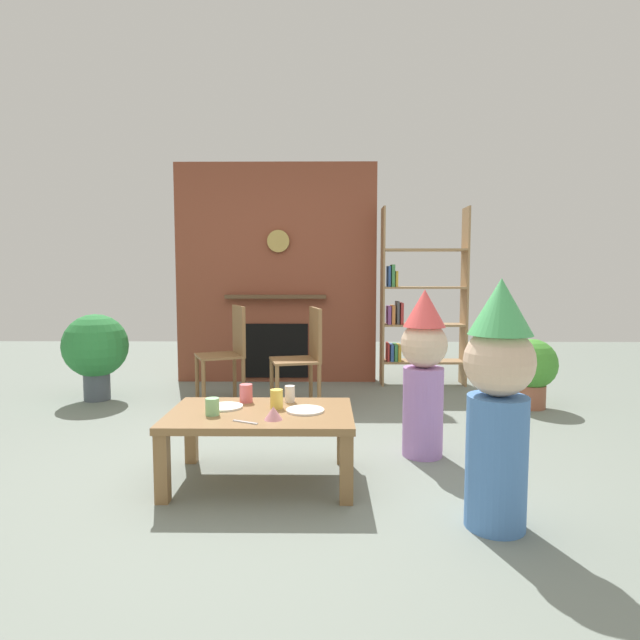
{
  "coord_description": "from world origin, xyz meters",
  "views": [
    {
      "loc": [
        0.19,
        -3.14,
        1.18
      ],
      "look_at": [
        0.15,
        0.4,
        0.87
      ],
      "focal_mm": 28.94,
      "sensor_mm": 36.0,
      "label": 1
    }
  ],
  "objects_px": {
    "paper_cup_center": "(277,399)",
    "child_in_pink": "(424,369)",
    "coffee_table": "(261,422)",
    "paper_plate_front": "(305,410)",
    "potted_plant_short": "(96,348)",
    "paper_cup_far_left": "(246,393)",
    "paper_cup_near_left": "(290,394)",
    "potted_plant_tall": "(531,368)",
    "dining_chair_left": "(229,348)",
    "dining_chair_middle": "(305,352)",
    "paper_plate_rear": "(225,407)",
    "child_with_cone_hat": "(498,398)",
    "bookshelf": "(416,305)",
    "paper_cup_near_right": "(212,407)",
    "birthday_cake_slice": "(273,413)"
  },
  "relations": [
    {
      "from": "paper_cup_center",
      "to": "child_in_pink",
      "type": "distance_m",
      "value": 1.0
    },
    {
      "from": "coffee_table",
      "to": "paper_plate_front",
      "type": "distance_m",
      "value": 0.26
    },
    {
      "from": "potted_plant_short",
      "to": "paper_cup_far_left",
      "type": "bearing_deg",
      "value": -45.39
    },
    {
      "from": "paper_cup_near_left",
      "to": "potted_plant_tall",
      "type": "bearing_deg",
      "value": 35.16
    },
    {
      "from": "dining_chair_left",
      "to": "dining_chair_middle",
      "type": "height_order",
      "value": "same"
    },
    {
      "from": "child_in_pink",
      "to": "paper_plate_rear",
      "type": "bearing_deg",
      "value": -7.09
    },
    {
      "from": "paper_plate_front",
      "to": "child_with_cone_hat",
      "type": "xyz_separation_m",
      "value": [
        0.91,
        -0.54,
        0.2
      ]
    },
    {
      "from": "dining_chair_middle",
      "to": "paper_plate_front",
      "type": "bearing_deg",
      "value": 79.1
    },
    {
      "from": "bookshelf",
      "to": "paper_plate_rear",
      "type": "relative_size",
      "value": 9.12
    },
    {
      "from": "paper_cup_near_right",
      "to": "child_with_cone_hat",
      "type": "height_order",
      "value": "child_with_cone_hat"
    },
    {
      "from": "paper_cup_far_left",
      "to": "child_in_pink",
      "type": "distance_m",
      "value": 1.15
    },
    {
      "from": "paper_cup_far_left",
      "to": "child_in_pink",
      "type": "bearing_deg",
      "value": 10.99
    },
    {
      "from": "coffee_table",
      "to": "paper_cup_near_left",
      "type": "bearing_deg",
      "value": 55.61
    },
    {
      "from": "birthday_cake_slice",
      "to": "dining_chair_middle",
      "type": "bearing_deg",
      "value": 86.7
    },
    {
      "from": "coffee_table",
      "to": "paper_plate_rear",
      "type": "distance_m",
      "value": 0.24
    },
    {
      "from": "paper_cup_near_left",
      "to": "paper_cup_near_right",
      "type": "height_order",
      "value": "paper_cup_near_left"
    },
    {
      "from": "paper_cup_near_right",
      "to": "dining_chair_left",
      "type": "xyz_separation_m",
      "value": [
        -0.27,
        1.94,
        0.06
      ]
    },
    {
      "from": "bookshelf",
      "to": "paper_plate_front",
      "type": "distance_m",
      "value": 2.91
    },
    {
      "from": "bookshelf",
      "to": "child_in_pink",
      "type": "xyz_separation_m",
      "value": [
        -0.34,
        -2.23,
        -0.29
      ]
    },
    {
      "from": "paper_cup_near_right",
      "to": "dining_chair_left",
      "type": "relative_size",
      "value": 0.11
    },
    {
      "from": "child_with_cone_hat",
      "to": "potted_plant_short",
      "type": "relative_size",
      "value": 1.43
    },
    {
      "from": "coffee_table",
      "to": "paper_plate_front",
      "type": "height_order",
      "value": "paper_plate_front"
    },
    {
      "from": "birthday_cake_slice",
      "to": "paper_cup_near_left",
      "type": "bearing_deg",
      "value": 81.0
    },
    {
      "from": "birthday_cake_slice",
      "to": "dining_chair_left",
      "type": "height_order",
      "value": "dining_chair_left"
    },
    {
      "from": "dining_chair_left",
      "to": "child_in_pink",
      "type": "bearing_deg",
      "value": 114.03
    },
    {
      "from": "paper_cup_near_left",
      "to": "child_with_cone_hat",
      "type": "xyz_separation_m",
      "value": [
        1.02,
        -0.75,
        0.16
      ]
    },
    {
      "from": "paper_cup_far_left",
      "to": "bookshelf",
      "type": "bearing_deg",
      "value": 59.16
    },
    {
      "from": "paper_cup_near_left",
      "to": "paper_cup_center",
      "type": "height_order",
      "value": "paper_cup_center"
    },
    {
      "from": "coffee_table",
      "to": "paper_plate_rear",
      "type": "xyz_separation_m",
      "value": [
        -0.22,
        0.08,
        0.07
      ]
    },
    {
      "from": "paper_cup_far_left",
      "to": "child_in_pink",
      "type": "xyz_separation_m",
      "value": [
        1.12,
        0.22,
        0.11
      ]
    },
    {
      "from": "child_with_cone_hat",
      "to": "dining_chair_left",
      "type": "relative_size",
      "value": 1.3
    },
    {
      "from": "dining_chair_middle",
      "to": "potted_plant_short",
      "type": "bearing_deg",
      "value": -22.59
    },
    {
      "from": "child_with_cone_hat",
      "to": "birthday_cake_slice",
      "type": "bearing_deg",
      "value": 5.89
    },
    {
      "from": "child_in_pink",
      "to": "dining_chair_middle",
      "type": "relative_size",
      "value": 1.21
    },
    {
      "from": "paper_cup_center",
      "to": "dining_chair_middle",
      "type": "distance_m",
      "value": 1.53
    },
    {
      "from": "paper_plate_rear",
      "to": "paper_cup_near_right",
      "type": "bearing_deg",
      "value": -104.1
    },
    {
      "from": "coffee_table",
      "to": "paper_plate_front",
      "type": "relative_size",
      "value": 4.79
    },
    {
      "from": "bookshelf",
      "to": "dining_chair_left",
      "type": "xyz_separation_m",
      "value": [
        -1.87,
        -0.8,
        -0.35
      ]
    },
    {
      "from": "bookshelf",
      "to": "potted_plant_tall",
      "type": "height_order",
      "value": "bookshelf"
    },
    {
      "from": "child_in_pink",
      "to": "potted_plant_short",
      "type": "relative_size",
      "value": 1.33
    },
    {
      "from": "child_with_cone_hat",
      "to": "dining_chair_middle",
      "type": "height_order",
      "value": "child_with_cone_hat"
    },
    {
      "from": "paper_cup_near_right",
      "to": "dining_chair_middle",
      "type": "distance_m",
      "value": 1.73
    },
    {
      "from": "dining_chair_left",
      "to": "potted_plant_tall",
      "type": "bearing_deg",
      "value": 152.98
    },
    {
      "from": "paper_cup_near_right",
      "to": "dining_chair_middle",
      "type": "bearing_deg",
      "value": 74.96
    },
    {
      "from": "paper_plate_rear",
      "to": "child_in_pink",
      "type": "relative_size",
      "value": 0.19
    },
    {
      "from": "bookshelf",
      "to": "potted_plant_tall",
      "type": "xyz_separation_m",
      "value": [
        0.86,
        -1.0,
        -0.51
      ]
    },
    {
      "from": "bookshelf",
      "to": "coffee_table",
      "type": "xyz_separation_m",
      "value": [
        -1.35,
        -2.66,
        -0.52
      ]
    },
    {
      "from": "coffee_table",
      "to": "potted_plant_short",
      "type": "bearing_deg",
      "value": 133.13
    },
    {
      "from": "paper_cup_near_left",
      "to": "birthday_cake_slice",
      "type": "xyz_separation_m",
      "value": [
        -0.06,
        -0.39,
        -0.01
      ]
    },
    {
      "from": "paper_cup_near_right",
      "to": "child_with_cone_hat",
      "type": "relative_size",
      "value": 0.08
    }
  ]
}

